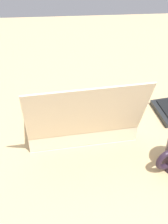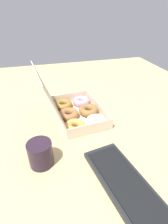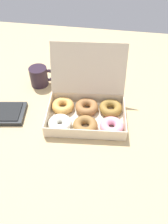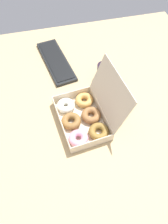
{
  "view_description": "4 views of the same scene",
  "coord_description": "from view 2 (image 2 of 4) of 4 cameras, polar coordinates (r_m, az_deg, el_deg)",
  "views": [
    {
      "loc": [
        0.29,
        77.38,
        68.21
      ],
      "look_at": [
        -4.93,
        1.02,
        5.52
      ],
      "focal_mm": 50.0,
      "sensor_mm": 36.0,
      "label": 1
    },
    {
      "loc": [
        -77.81,
        16.98,
        50.83
      ],
      "look_at": [
        -5.82,
        -2.42,
        3.37
      ],
      "focal_mm": 28.0,
      "sensor_mm": 36.0,
      "label": 2
    },
    {
      "loc": [
        6.41,
        -64.09,
        69.08
      ],
      "look_at": [
        -4.18,
        -1.37,
        5.52
      ],
      "focal_mm": 35.0,
      "sensor_mm": 36.0,
      "label": 3
    },
    {
      "loc": [
        58.28,
        -14.05,
        95.47
      ],
      "look_at": [
        -5.61,
        1.79,
        4.06
      ],
      "focal_mm": 35.0,
      "sensor_mm": 36.0,
      "label": 4
    }
  ],
  "objects": [
    {
      "name": "keyboard",
      "position": [
        0.61,
        15.55,
        -24.44
      ],
      "size": [
        43.78,
        20.09,
        2.2
      ],
      "color": "black",
      "rests_on": "ground_plane"
    },
    {
      "name": "coffee_mug",
      "position": [
        0.66,
        -14.17,
        -12.76
      ],
      "size": [
        12.39,
        8.82,
        9.59
      ],
      "color": "#291C2A",
      "rests_on": "ground_plane"
    },
    {
      "name": "ground_plane",
      "position": [
        0.95,
        -2.32,
        -0.61
      ],
      "size": [
        180.0,
        180.0,
        2.0
      ],
      "primitive_type": "cube",
      "color": "tan"
    },
    {
      "name": "donut_box",
      "position": [
        0.89,
        -2.67,
        0.41
      ],
      "size": [
        36.26,
        33.05,
        26.44
      ],
      "color": "beige",
      "rests_on": "ground_plane"
    }
  ]
}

